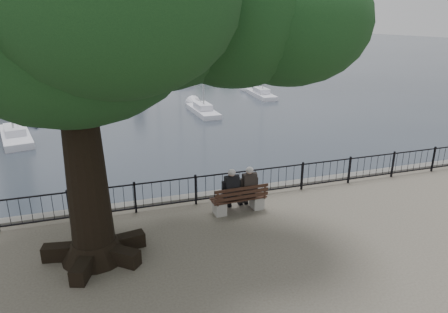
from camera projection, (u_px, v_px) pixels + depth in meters
name	position (u px, v px, depth m)	size (l,w,h in m)	color
harbor	(220.00, 207.00, 14.45)	(260.00, 260.00, 1.20)	#595856
railing	(224.00, 185.00, 13.65)	(22.06, 0.06, 1.00)	black
bench	(239.00, 202.00, 12.93)	(1.83, 0.61, 0.96)	gray
person_left	(230.00, 192.00, 12.81)	(0.45, 0.76, 1.52)	black
person_right	(247.00, 189.00, 13.01)	(0.45, 0.76, 1.52)	black
tree	(108.00, 1.00, 8.88)	(11.76, 8.21, 9.60)	black
lion_monument	(135.00, 54.00, 56.65)	(6.11, 6.11, 8.98)	#595856
sailboat_a	(15.00, 134.00, 24.18)	(2.68, 5.67, 11.16)	silver
sailboat_b	(82.00, 109.00, 30.78)	(2.11, 5.90, 11.77)	silver
sailboat_c	(203.00, 110.00, 30.81)	(1.57, 4.95, 9.51)	silver
sailboat_d	(261.00, 94.00, 37.51)	(1.58, 5.00, 8.89)	silver
sailboat_f	(157.00, 84.00, 43.27)	(2.68, 5.04, 9.32)	silver
sailboat_g	(179.00, 81.00, 45.27)	(2.55, 6.09, 10.11)	silver
sailboat_h	(63.00, 79.00, 45.54)	(1.93, 5.83, 14.31)	silver
far_shore	(227.00, 33.00, 89.49)	(30.00, 8.60, 9.18)	#554F43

